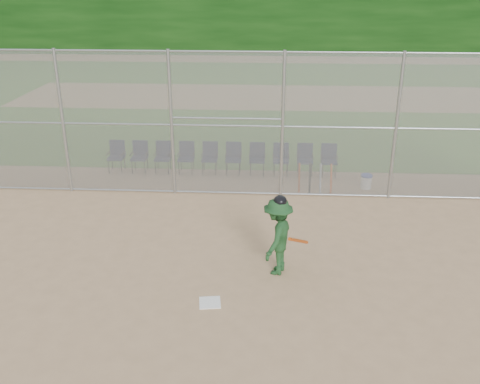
# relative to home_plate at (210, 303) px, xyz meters

# --- Properties ---
(ground) EXTENTS (100.00, 100.00, 0.00)m
(ground) POSITION_rel_home_plate_xyz_m (0.41, 0.41, -0.01)
(ground) COLOR tan
(ground) RESTS_ON ground
(grass_strip) EXTENTS (100.00, 100.00, 0.00)m
(grass_strip) POSITION_rel_home_plate_xyz_m (0.41, 18.41, -0.00)
(grass_strip) COLOR #37691F
(grass_strip) RESTS_ON ground
(dirt_patch_far) EXTENTS (24.00, 24.00, 0.00)m
(dirt_patch_far) POSITION_rel_home_plate_xyz_m (0.41, 18.41, -0.00)
(dirt_patch_far) COLOR tan
(dirt_patch_far) RESTS_ON ground
(backstop_fence) EXTENTS (16.09, 0.09, 4.00)m
(backstop_fence) POSITION_rel_home_plate_xyz_m (0.41, 5.41, 2.06)
(backstop_fence) COLOR gray
(backstop_fence) RESTS_ON ground
(home_plate) EXTENTS (0.45, 0.45, 0.02)m
(home_plate) POSITION_rel_home_plate_xyz_m (0.00, 0.00, 0.00)
(home_plate) COLOR white
(home_plate) RESTS_ON ground
(batter_at_plate) EXTENTS (1.09, 1.36, 1.74)m
(batter_at_plate) POSITION_rel_home_plate_xyz_m (1.27, 1.23, 0.83)
(batter_at_plate) COLOR #1C4620
(batter_at_plate) RESTS_ON ground
(water_cooler) EXTENTS (0.33, 0.33, 0.42)m
(water_cooler) POSITION_rel_home_plate_xyz_m (3.89, 6.08, 0.20)
(water_cooler) COLOR white
(water_cooler) RESTS_ON ground
(spare_bats) EXTENTS (0.96, 0.34, 0.84)m
(spare_bats) POSITION_rel_home_plate_xyz_m (2.38, 5.72, 0.41)
(spare_bats) COLOR #D84C14
(spare_bats) RESTS_ON ground
(chair_0) EXTENTS (0.54, 0.52, 0.96)m
(chair_0) POSITION_rel_home_plate_xyz_m (-3.72, 7.10, 0.47)
(chair_0) COLOR #0F1A37
(chair_0) RESTS_ON ground
(chair_1) EXTENTS (0.54, 0.52, 0.96)m
(chair_1) POSITION_rel_home_plate_xyz_m (-2.98, 7.10, 0.47)
(chair_1) COLOR #0F1A37
(chair_1) RESTS_ON ground
(chair_2) EXTENTS (0.54, 0.52, 0.96)m
(chair_2) POSITION_rel_home_plate_xyz_m (-2.25, 7.10, 0.47)
(chair_2) COLOR #0F1A37
(chair_2) RESTS_ON ground
(chair_3) EXTENTS (0.54, 0.52, 0.96)m
(chair_3) POSITION_rel_home_plate_xyz_m (-1.51, 7.10, 0.47)
(chair_3) COLOR #0F1A37
(chair_3) RESTS_ON ground
(chair_4) EXTENTS (0.54, 0.52, 0.96)m
(chair_4) POSITION_rel_home_plate_xyz_m (-0.78, 7.10, 0.47)
(chair_4) COLOR #0F1A37
(chair_4) RESTS_ON ground
(chair_5) EXTENTS (0.54, 0.52, 0.96)m
(chair_5) POSITION_rel_home_plate_xyz_m (-0.04, 7.10, 0.47)
(chair_5) COLOR #0F1A37
(chair_5) RESTS_ON ground
(chair_6) EXTENTS (0.54, 0.52, 0.96)m
(chair_6) POSITION_rel_home_plate_xyz_m (0.70, 7.10, 0.47)
(chair_6) COLOR #0F1A37
(chair_6) RESTS_ON ground
(chair_7) EXTENTS (0.54, 0.52, 0.96)m
(chair_7) POSITION_rel_home_plate_xyz_m (1.43, 7.10, 0.47)
(chair_7) COLOR #0F1A37
(chair_7) RESTS_ON ground
(chair_8) EXTENTS (0.54, 0.52, 0.96)m
(chair_8) POSITION_rel_home_plate_xyz_m (2.17, 7.10, 0.47)
(chair_8) COLOR #0F1A37
(chair_8) RESTS_ON ground
(chair_9) EXTENTS (0.54, 0.52, 0.96)m
(chair_9) POSITION_rel_home_plate_xyz_m (2.90, 7.10, 0.47)
(chair_9) COLOR #0F1A37
(chair_9) RESTS_ON ground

